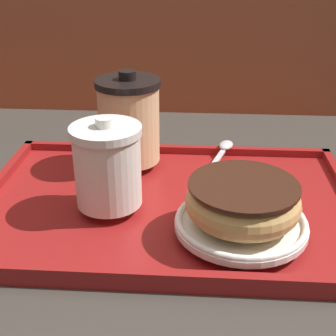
{
  "coord_description": "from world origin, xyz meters",
  "views": [
    {
      "loc": [
        0.06,
        -0.55,
        1.08
      ],
      "look_at": [
        0.02,
        0.01,
        0.81
      ],
      "focal_mm": 50.0,
      "sensor_mm": 36.0,
      "label": 1
    }
  ],
  "objects_px": {
    "coffee_cup_front": "(108,165)",
    "donut_chocolate_glazed": "(243,201)",
    "spoon": "(223,150)",
    "coffee_cup_rear": "(129,120)"
  },
  "relations": [
    {
      "from": "donut_chocolate_glazed",
      "to": "spoon",
      "type": "height_order",
      "value": "donut_chocolate_glazed"
    },
    {
      "from": "coffee_cup_rear",
      "to": "spoon",
      "type": "xyz_separation_m",
      "value": [
        0.15,
        0.03,
        -0.06
      ]
    },
    {
      "from": "coffee_cup_front",
      "to": "donut_chocolate_glazed",
      "type": "bearing_deg",
      "value": -16.27
    },
    {
      "from": "spoon",
      "to": "coffee_cup_rear",
      "type": "bearing_deg",
      "value": 120.37
    },
    {
      "from": "coffee_cup_rear",
      "to": "donut_chocolate_glazed",
      "type": "relative_size",
      "value": 1.04
    },
    {
      "from": "coffee_cup_front",
      "to": "donut_chocolate_glazed",
      "type": "relative_size",
      "value": 0.87
    },
    {
      "from": "donut_chocolate_glazed",
      "to": "spoon",
      "type": "distance_m",
      "value": 0.22
    },
    {
      "from": "coffee_cup_rear",
      "to": "spoon",
      "type": "bearing_deg",
      "value": 12.74
    },
    {
      "from": "coffee_cup_front",
      "to": "spoon",
      "type": "distance_m",
      "value": 0.23
    },
    {
      "from": "coffee_cup_rear",
      "to": "donut_chocolate_glazed",
      "type": "xyz_separation_m",
      "value": [
        0.16,
        -0.18,
        -0.03
      ]
    }
  ]
}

